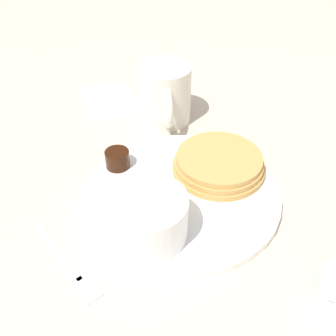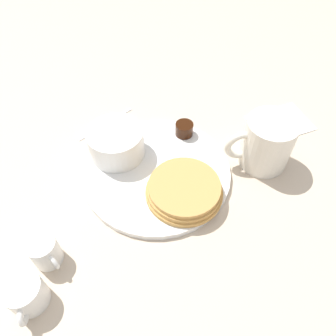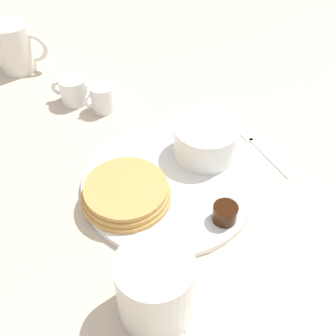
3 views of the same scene
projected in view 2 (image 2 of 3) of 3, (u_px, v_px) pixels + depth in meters
name	position (u px, v px, depth m)	size (l,w,h in m)	color
ground_plane	(157.00, 174.00, 0.63)	(4.00, 4.00, 0.00)	#C6B299
plate	(157.00, 172.00, 0.63)	(0.28, 0.28, 0.01)	white
pancake_stack	(184.00, 190.00, 0.58)	(0.14, 0.14, 0.03)	tan
bowl	(116.00, 142.00, 0.63)	(0.11, 0.11, 0.06)	white
syrup_cup	(184.00, 129.00, 0.67)	(0.04, 0.04, 0.03)	black
butter_ramekin	(115.00, 139.00, 0.65)	(0.04, 0.04, 0.04)	white
coffee_mug	(266.00, 143.00, 0.61)	(0.13, 0.09, 0.10)	silver
creamer_pitcher_near	(45.00, 251.00, 0.50)	(0.05, 0.06, 0.05)	white
creamer_pitcher_far	(26.00, 294.00, 0.46)	(0.06, 0.08, 0.05)	white
fork	(98.00, 126.00, 0.71)	(0.14, 0.07, 0.00)	silver
napkin	(280.00, 122.00, 0.72)	(0.13, 0.11, 0.00)	white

